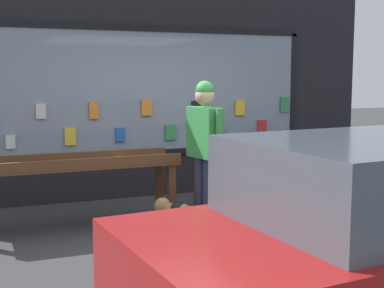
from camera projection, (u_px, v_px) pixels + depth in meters
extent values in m
plane|color=#38383A|center=(214.00, 236.00, 6.21)|extent=(40.00, 40.00, 0.00)
cube|color=black|center=(151.00, 84.00, 8.21)|extent=(7.39, 0.20, 3.45)
cube|color=gray|center=(159.00, 91.00, 8.13)|extent=(4.73, 0.03, 1.86)
cube|color=black|center=(158.00, 29.00, 8.01)|extent=(4.81, 0.06, 0.08)
cube|color=black|center=(159.00, 152.00, 8.24)|extent=(4.81, 0.06, 0.08)
cube|color=black|center=(292.00, 90.00, 8.99)|extent=(0.08, 0.06, 1.86)
cube|color=silver|center=(11.00, 142.00, 7.38)|extent=(0.13, 0.03, 0.19)
cube|color=silver|center=(41.00, 111.00, 7.48)|extent=(0.14, 0.03, 0.21)
cube|color=yellow|center=(70.00, 136.00, 7.67)|extent=(0.16, 0.03, 0.26)
cube|color=orange|center=(94.00, 110.00, 7.76)|extent=(0.13, 0.03, 0.25)
cube|color=#2659B2|center=(120.00, 135.00, 7.94)|extent=(0.14, 0.03, 0.21)
cube|color=orange|center=(147.00, 108.00, 8.05)|extent=(0.16, 0.03, 0.24)
cube|color=#338C4C|center=(171.00, 132.00, 8.23)|extent=(0.17, 0.03, 0.23)
cube|color=black|center=(196.00, 109.00, 8.35)|extent=(0.15, 0.03, 0.24)
cube|color=#5999A5|center=(219.00, 131.00, 8.54)|extent=(0.16, 0.03, 0.21)
cube|color=yellow|center=(240.00, 108.00, 8.62)|extent=(0.16, 0.03, 0.24)
cube|color=red|center=(262.00, 128.00, 8.82)|extent=(0.16, 0.03, 0.25)
cube|color=#338C4C|center=(285.00, 104.00, 8.92)|extent=(0.15, 0.03, 0.25)
cube|color=brown|center=(172.00, 194.00, 6.71)|extent=(0.09, 0.09, 0.76)
cube|color=brown|center=(159.00, 186.00, 7.16)|extent=(0.09, 0.09, 0.76)
cube|color=brown|center=(71.00, 166.00, 6.43)|extent=(2.61, 0.67, 0.04)
cube|color=brown|center=(75.00, 164.00, 6.16)|extent=(2.60, 0.08, 0.12)
cube|color=brown|center=(67.00, 157.00, 6.70)|extent=(2.60, 0.08, 0.12)
cube|color=#338C4C|center=(18.00, 168.00, 6.07)|extent=(0.16, 0.20, 0.02)
cube|color=#994CA5|center=(39.00, 166.00, 6.22)|extent=(0.14, 0.21, 0.03)
cube|color=orange|center=(60.00, 162.00, 6.51)|extent=(0.17, 0.22, 0.02)
cube|color=#5999A5|center=(81.00, 162.00, 6.49)|extent=(0.20, 0.26, 0.03)
cube|color=red|center=(104.00, 161.00, 6.62)|extent=(0.19, 0.24, 0.02)
cube|color=yellow|center=(122.00, 158.00, 6.83)|extent=(0.17, 0.25, 0.02)
cube|color=#5999A5|center=(141.00, 158.00, 6.82)|extent=(0.16, 0.20, 0.03)
cube|color=red|center=(167.00, 159.00, 6.75)|extent=(0.20, 0.24, 0.02)
cube|color=brown|center=(212.00, 188.00, 6.90)|extent=(0.09, 0.09, 0.81)
cube|color=brown|center=(362.00, 175.00, 7.80)|extent=(0.09, 0.09, 0.81)
cube|color=brown|center=(198.00, 182.00, 7.32)|extent=(0.09, 0.09, 0.81)
cube|color=brown|center=(342.00, 170.00, 8.22)|extent=(0.09, 0.09, 0.81)
cube|color=brown|center=(283.00, 149.00, 7.51)|extent=(2.61, 0.64, 0.04)
cube|color=brown|center=(294.00, 147.00, 7.24)|extent=(2.60, 0.08, 0.12)
cube|color=brown|center=(273.00, 142.00, 7.76)|extent=(2.60, 0.08, 0.12)
cube|color=#338C4C|center=(211.00, 151.00, 7.04)|extent=(0.14, 0.22, 0.03)
cube|color=black|center=(236.00, 152.00, 7.02)|extent=(0.19, 0.26, 0.02)
cube|color=black|center=(251.00, 150.00, 7.13)|extent=(0.17, 0.22, 0.02)
cube|color=red|center=(267.00, 147.00, 7.43)|extent=(0.13, 0.21, 0.03)
cube|color=black|center=(284.00, 146.00, 7.51)|extent=(0.17, 0.22, 0.03)
cube|color=#994CA5|center=(297.00, 144.00, 7.75)|extent=(0.19, 0.22, 0.03)
cube|color=silver|center=(316.00, 144.00, 7.78)|extent=(0.15, 0.22, 0.03)
cube|color=yellow|center=(338.00, 144.00, 7.71)|extent=(0.17, 0.23, 0.03)
cube|color=silver|center=(356.00, 143.00, 7.85)|extent=(0.20, 0.24, 0.03)
cylinder|color=#2D334C|center=(208.00, 193.00, 6.49)|extent=(0.14, 0.14, 0.86)
cylinder|color=#2D334C|center=(201.00, 191.00, 6.63)|extent=(0.14, 0.14, 0.86)
cube|color=#338C3F|center=(205.00, 132.00, 6.47)|extent=(0.32, 0.52, 0.61)
cylinder|color=#338C3F|center=(220.00, 133.00, 6.22)|extent=(0.09, 0.09, 0.58)
cylinder|color=#338C3F|center=(191.00, 129.00, 6.71)|extent=(0.09, 0.09, 0.58)
sphere|color=tan|center=(205.00, 96.00, 6.41)|extent=(0.23, 0.23, 0.23)
sphere|color=#338C3F|center=(205.00, 90.00, 6.40)|extent=(0.22, 0.22, 0.22)
ellipsoid|color=#99724C|center=(179.00, 212.00, 6.26)|extent=(0.41, 0.43, 0.23)
ellipsoid|color=black|center=(179.00, 211.00, 6.26)|extent=(0.32, 0.32, 0.24)
sphere|color=#99724C|center=(162.00, 206.00, 6.37)|extent=(0.20, 0.20, 0.20)
cylinder|color=#99724C|center=(195.00, 212.00, 6.15)|extent=(0.08, 0.09, 0.12)
cylinder|color=#99724C|center=(173.00, 225.00, 6.39)|extent=(0.04, 0.04, 0.15)
cylinder|color=#99724C|center=(168.00, 227.00, 6.29)|extent=(0.04, 0.04, 0.15)
cylinder|color=#99724C|center=(189.00, 228.00, 6.28)|extent=(0.04, 0.04, 0.15)
cylinder|color=#99724C|center=(184.00, 230.00, 6.18)|extent=(0.04, 0.04, 0.15)
cube|color=#193F19|center=(379.00, 165.00, 8.48)|extent=(0.53, 0.32, 0.89)
cube|color=brown|center=(379.00, 165.00, 8.48)|extent=(0.53, 0.17, 0.07)
cylinder|color=black|center=(179.00, 277.00, 4.13)|extent=(0.61, 0.23, 0.60)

